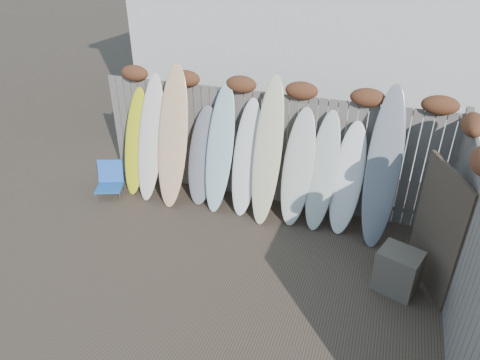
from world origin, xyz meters
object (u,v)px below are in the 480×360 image
(beach_chair, at_px, (110,179))
(lattice_panel, at_px, (437,230))
(surfboard_0, at_px, (136,142))
(wooden_crate, at_px, (398,271))

(beach_chair, bearing_deg, lattice_panel, -5.85)
(beach_chair, distance_m, surfboard_0, 0.86)
(beach_chair, relative_size, lattice_panel, 0.36)
(wooden_crate, bearing_deg, lattice_panel, 37.17)
(wooden_crate, height_order, lattice_panel, lattice_panel)
(wooden_crate, bearing_deg, beach_chair, 170.52)
(lattice_panel, height_order, surfboard_0, surfboard_0)
(wooden_crate, bearing_deg, surfboard_0, 165.46)
(wooden_crate, distance_m, lattice_panel, 0.74)
(lattice_panel, bearing_deg, surfboard_0, 148.69)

